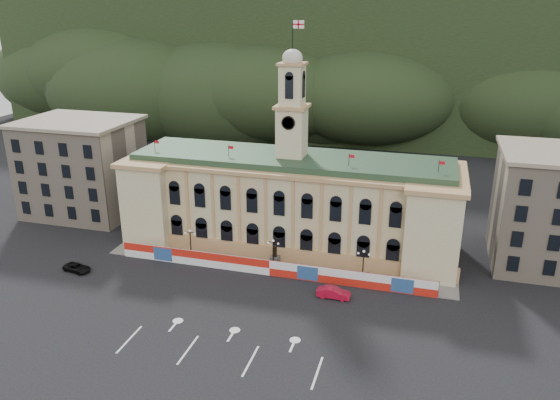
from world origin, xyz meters
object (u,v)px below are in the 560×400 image
(statue, at_px, (275,260))
(lamp_center, at_px, (273,252))
(red_sedan, at_px, (333,293))
(black_suv, at_px, (77,268))

(statue, distance_m, lamp_center, 2.14)
(lamp_center, distance_m, red_sedan, 12.47)
(statue, xyz_separation_m, black_suv, (-29.32, -9.94, -0.56))
(statue, distance_m, black_suv, 30.96)
(statue, height_order, lamp_center, lamp_center)
(statue, distance_m, red_sedan, 12.78)
(lamp_center, relative_size, black_suv, 1.06)
(red_sedan, bearing_deg, black_suv, 94.10)
(statue, bearing_deg, red_sedan, -33.15)
(statue, bearing_deg, lamp_center, -90.00)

